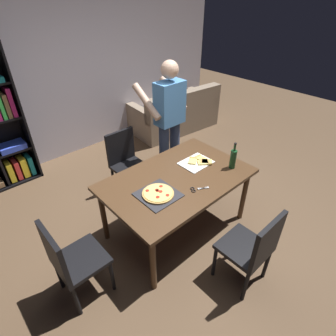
{
  "coord_description": "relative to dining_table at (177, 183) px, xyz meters",
  "views": [
    {
      "loc": [
        -1.66,
        -1.66,
        2.47
      ],
      "look_at": [
        0.0,
        0.15,
        0.8
      ],
      "focal_mm": 28.81,
      "sensor_mm": 36.0,
      "label": 1
    }
  ],
  "objects": [
    {
      "name": "chair_far_side",
      "position": [
        0.0,
        1.0,
        -0.17
      ],
      "size": [
        0.42,
        0.42,
        0.9
      ],
      "color": "black",
      "rests_on": "ground_plane"
    },
    {
      "name": "back_wall",
      "position": [
        0.0,
        2.6,
        0.72
      ],
      "size": [
        6.4,
        0.1,
        2.8
      ],
      "primitive_type": "cube",
      "color": "#BCB7C6",
      "rests_on": "ground_plane"
    },
    {
      "name": "chair_left_end",
      "position": [
        -1.28,
        0.0,
        -0.17
      ],
      "size": [
        0.42,
        0.42,
        0.9
      ],
      "color": "black",
      "rests_on": "ground_plane"
    },
    {
      "name": "wine_bottle",
      "position": [
        0.59,
        -0.28,
        0.19
      ],
      "size": [
        0.07,
        0.07,
        0.32
      ],
      "color": "#194723",
      "rests_on": "dining_table"
    },
    {
      "name": "pepperoni_pizza_on_tray",
      "position": [
        -0.34,
        -0.08,
        0.09
      ],
      "size": [
        0.38,
        0.38,
        0.04
      ],
      "color": "#2D2D33",
      "rests_on": "dining_table"
    },
    {
      "name": "chair_near_camera",
      "position": [
        -0.0,
        -1.0,
        -0.17
      ],
      "size": [
        0.42,
        0.42,
        0.9
      ],
      "color": "black",
      "rests_on": "ground_plane"
    },
    {
      "name": "person_serving_pizza",
      "position": [
        0.59,
        0.78,
        0.32
      ],
      "size": [
        0.55,
        0.54,
        1.75
      ],
      "color": "#38476B",
      "rests_on": "ground_plane"
    },
    {
      "name": "kitchen_scissors",
      "position": [
        0.0,
        -0.28,
        0.08
      ],
      "size": [
        0.19,
        0.14,
        0.01
      ],
      "color": "silver",
      "rests_on": "dining_table"
    },
    {
      "name": "couch",
      "position": [
        1.89,
        1.99,
        -0.38
      ],
      "size": [
        1.77,
        0.99,
        0.85
      ],
      "color": "gray",
      "rests_on": "ground_plane"
    },
    {
      "name": "pizza_slices_on_towel",
      "position": [
        0.39,
        0.05,
        0.08
      ],
      "size": [
        0.36,
        0.3,
        0.03
      ],
      "color": "white",
      "rests_on": "dining_table"
    },
    {
      "name": "ground_plane",
      "position": [
        0.0,
        0.0,
        -0.68
      ],
      "size": [
        12.0,
        12.0,
        0.0
      ],
      "primitive_type": "plane",
      "color": "brown"
    },
    {
      "name": "dining_table",
      "position": [
        0.0,
        0.0,
        0.0
      ],
      "size": [
        1.59,
        1.02,
        0.75
      ],
      "color": "#4C331E",
      "rests_on": "ground_plane"
    }
  ]
}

